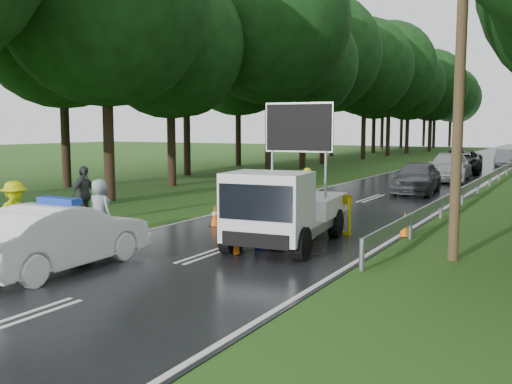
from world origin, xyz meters
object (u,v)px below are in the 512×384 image
Objects in this scene: queue_car_first at (417,177)px; queue_car_fourth at (505,158)px; police_sedan at (60,237)px; queue_car_second at (449,167)px; barrier at (312,201)px; work_truck at (283,209)px; officer at (307,195)px; queue_car_third at (460,161)px; civilian at (255,213)px.

queue_car_first is 22.28m from queue_car_fourth.
queue_car_second is at bearing -99.04° from police_sedan.
work_truck is at bearing -66.05° from barrier.
barrier is at bearing -95.11° from queue_car_second.
officer is at bearing 98.55° from work_truck.
police_sedan is at bearing -131.88° from work_truck.
officer is at bearing -99.98° from queue_car_first.
queue_car_third is at bearing -102.16° from officer.
queue_car_third is (0.01, 27.61, -0.16)m from civilian.
queue_car_fourth is at bearing 72.70° from queue_car_third.
queue_car_third reaches higher than police_sedan.
barrier is (-0.36, 2.63, -0.12)m from work_truck.
queue_car_fourth is (1.40, 22.23, -0.11)m from queue_car_first.
police_sedan is 1.60× the size of barrier.
civilian is (-0.37, -0.84, -0.03)m from work_truck.
officer is at bearing -106.34° from police_sedan.
officer reaches higher than queue_car_fourth.
officer reaches higher than police_sedan.
queue_car_second is (3.18, 25.20, 0.06)m from police_sedan.
queue_car_fourth is (1.81, 36.57, -0.31)m from civilian.
civilian is at bearing -96.84° from queue_car_fourth.
work_truck is 35.77m from queue_car_fourth.
civilian is 27.61m from queue_car_third.
queue_car_third is (2.74, 31.20, 0.09)m from police_sedan.
civilian reaches higher than queue_car_third.
police_sedan is 40.41m from queue_car_fourth.
queue_car_first reaches higher than barrier.
queue_car_second is at bearing -104.21° from officer.
queue_car_fourth is at bearing 49.56° from civilian.
barrier is 24.15m from queue_car_third.
queue_car_fourth is at bearing 103.02° from barrier.
queue_car_second is (0.45, 21.61, -0.19)m from civilian.
work_truck is 1.21× the size of queue_car_fourth.
police_sedan is 31.32m from queue_car_third.
queue_car_second is 0.92× the size of queue_car_third.
barrier is at bearing 111.49° from officer.
barrier is at bearing -97.12° from queue_car_fourth.
police_sedan is 8.35m from officer.
officer is (-1.01, 3.66, -0.10)m from work_truck.
queue_car_fourth is at bearing 80.84° from work_truck.
civilian is 36.62m from queue_car_fourth.
work_truck reaches higher than barrier.
civilian is (0.64, -4.50, 0.07)m from officer.
civilian is (-0.01, -3.46, 0.08)m from barrier.
police_sedan is at bearing -100.95° from queue_car_third.
queue_car_first is 0.84× the size of queue_car_second.
queue_car_second is 15.02m from queue_car_fourth.
police_sedan reaches higher than queue_car_second.
barrier is at bearing 52.24° from civilian.
queue_car_first is (0.41, 14.34, -0.20)m from civilian.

